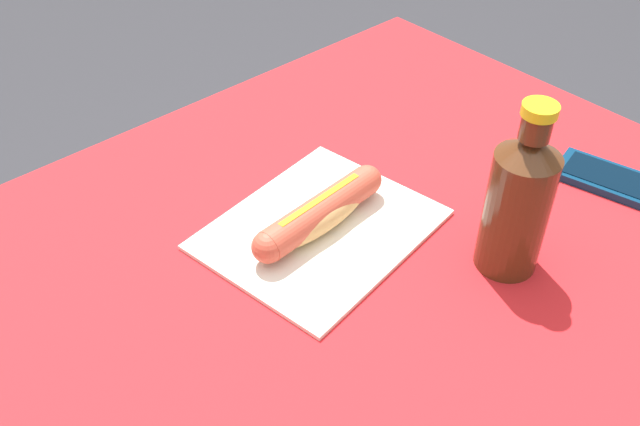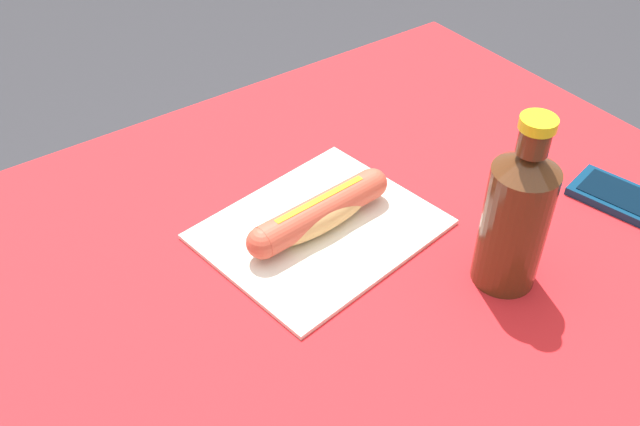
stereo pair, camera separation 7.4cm
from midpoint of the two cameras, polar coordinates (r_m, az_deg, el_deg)
dining_table at (r=0.95m, az=0.47°, el=-10.33°), size 1.17×0.79×0.75m
paper_wrapper at (r=0.88m, az=2.40°, el=-1.42°), size 0.30×0.26×0.01m
hot_dog at (r=0.87m, az=2.45°, el=-0.08°), size 0.22×0.06×0.05m
cell_phone at (r=1.02m, az=25.61°, el=0.89°), size 0.10×0.15×0.01m
soda_bottle at (r=0.80m, az=18.27°, el=-0.28°), size 0.07×0.07×0.22m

